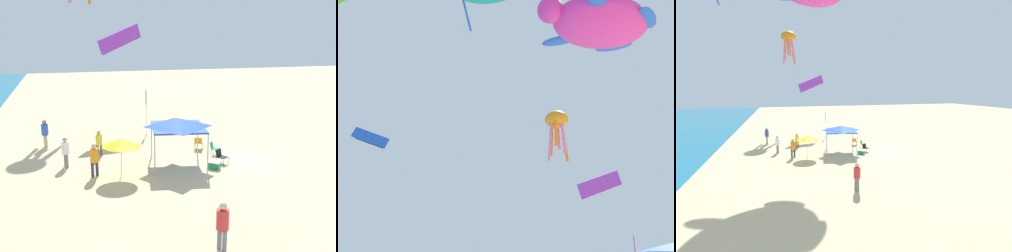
# 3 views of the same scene
# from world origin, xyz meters

# --- Properties ---
(ground) EXTENTS (120.00, 120.00, 0.10)m
(ground) POSITION_xyz_m (0.00, 0.00, -0.05)
(ground) COLOR #D6BC8C
(canopy_tent) EXTENTS (3.70, 3.49, 2.76)m
(canopy_tent) POSITION_xyz_m (0.42, 3.76, 2.46)
(canopy_tent) COLOR #B7B7BC
(canopy_tent) RESTS_ON ground
(beach_umbrella) EXTENTS (2.03, 2.04, 2.20)m
(beach_umbrella) POSITION_xyz_m (-0.76, 7.20, 1.92)
(beach_umbrella) COLOR silver
(beach_umbrella) RESTS_ON ground
(folding_chair_near_cooler) EXTENTS (0.80, 0.76, 0.82)m
(folding_chair_near_cooler) POSITION_xyz_m (2.92, 1.52, 0.47)
(folding_chair_near_cooler) COLOR black
(folding_chair_near_cooler) RESTS_ON ground
(folding_chair_facing_ocean) EXTENTS (0.79, 0.81, 0.82)m
(folding_chair_facing_ocean) POSITION_xyz_m (1.48, 1.01, 0.47)
(folding_chair_facing_ocean) COLOR black
(folding_chair_facing_ocean) RESTS_ON ground
(folding_chair_right_of_tent) EXTENTS (0.80, 0.76, 0.82)m
(folding_chair_right_of_tent) POSITION_xyz_m (-0.13, 1.28, 0.47)
(folding_chair_right_of_tent) COLOR black
(folding_chair_right_of_tent) RESTS_ON ground
(cooler_box) EXTENTS (0.73, 0.73, 0.40)m
(cooler_box) POSITION_xyz_m (-0.90, 2.01, 0.20)
(cooler_box) COLOR #1E8C4C
(cooler_box) RESTS_ON ground
(banner_flag) EXTENTS (0.36, 0.06, 3.38)m
(banner_flag) POSITION_xyz_m (7.88, 3.87, 2.03)
(banner_flag) COLOR silver
(banner_flag) RESTS_ON ground
(person_far_stroller) EXTENTS (0.49, 0.45, 1.88)m
(person_far_stroller) POSITION_xyz_m (6.11, 11.23, 1.10)
(person_far_stroller) COLOR #C6B28C
(person_far_stroller) RESTS_ON ground
(person_watching_sky) EXTENTS (0.49, 0.44, 1.83)m
(person_watching_sky) POSITION_xyz_m (-8.62, 5.05, 1.08)
(person_watching_sky) COLOR slate
(person_watching_sky) RESTS_ON ground
(person_kite_handler) EXTENTS (0.40, 0.40, 1.68)m
(person_kite_handler) POSITION_xyz_m (3.15, 7.98, 0.98)
(person_kite_handler) COLOR brown
(person_kite_handler) RESTS_ON ground
(person_by_tent) EXTENTS (0.46, 0.42, 1.75)m
(person_by_tent) POSITION_xyz_m (1.73, 10.00, 1.03)
(person_by_tent) COLOR slate
(person_by_tent) RESTS_ON ground
(person_near_umbrella) EXTENTS (0.44, 0.44, 1.84)m
(person_near_umbrella) POSITION_xyz_m (-0.27, 8.58, 1.08)
(person_near_umbrella) COLOR #33384C
(person_near_umbrella) RESTS_ON ground
(kite_parafoil_purple) EXTENTS (2.04, 3.68, 2.38)m
(kite_parafoil_purple) POSITION_xyz_m (10.27, 5.36, 7.04)
(kite_parafoil_purple) COLOR purple
(kite_octopus_orange) EXTENTS (2.16, 2.16, 4.79)m
(kite_octopus_orange) POSITION_xyz_m (14.89, 7.95, 13.69)
(kite_octopus_orange) COLOR orange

